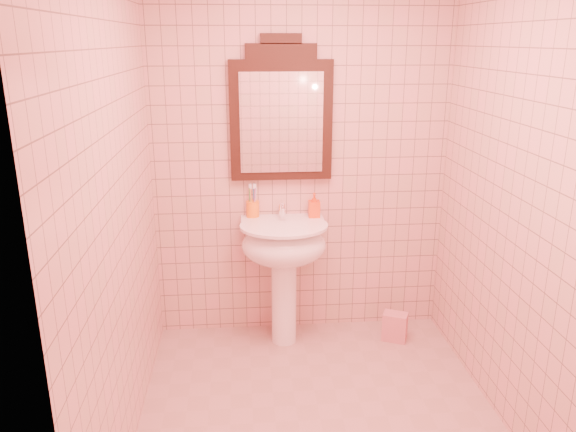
{
  "coord_description": "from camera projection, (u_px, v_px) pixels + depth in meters",
  "views": [
    {
      "loc": [
        -0.4,
        -2.61,
        2.02
      ],
      "look_at": [
        -0.13,
        0.55,
        1.02
      ],
      "focal_mm": 35.0,
      "sensor_mm": 36.0,
      "label": 1
    }
  ],
  "objects": [
    {
      "name": "floor",
      "position": [
        320.0,
        420.0,
        3.12
      ],
      "size": [
        2.2,
        2.2,
        0.0
      ],
      "primitive_type": "plane",
      "color": "tan",
      "rests_on": "ground"
    },
    {
      "name": "soap_dispenser",
      "position": [
        314.0,
        205.0,
        3.81
      ],
      "size": [
        0.08,
        0.08,
        0.17
      ],
      "primitive_type": "imported",
      "rotation": [
        0.0,
        0.0,
        -0.02
      ],
      "color": "#E94713",
      "rests_on": "pedestal_sink"
    },
    {
      "name": "towel",
      "position": [
        395.0,
        327.0,
        3.93
      ],
      "size": [
        0.19,
        0.17,
        0.2
      ],
      "primitive_type": "cube",
      "rotation": [
        0.0,
        0.0,
        -0.42
      ],
      "color": "tan",
      "rests_on": "floor"
    },
    {
      "name": "toothbrush_cup",
      "position": [
        253.0,
        209.0,
        3.82
      ],
      "size": [
        0.09,
        0.09,
        0.2
      ],
      "rotation": [
        0.0,
        0.0,
        0.4
      ],
      "color": "orange",
      "rests_on": "pedestal_sink"
    },
    {
      "name": "back_wall",
      "position": [
        301.0,
        159.0,
        3.79
      ],
      "size": [
        2.0,
        0.02,
        2.5
      ],
      "primitive_type": "cube",
      "color": "#CEA490",
      "rests_on": "floor"
    },
    {
      "name": "faucet",
      "position": [
        282.0,
        210.0,
        3.79
      ],
      "size": [
        0.04,
        0.16,
        0.11
      ],
      "color": "white",
      "rests_on": "pedestal_sink"
    },
    {
      "name": "mirror",
      "position": [
        281.0,
        114.0,
        3.66
      ],
      "size": [
        0.67,
        0.06,
        0.94
      ],
      "color": "black",
      "rests_on": "back_wall"
    },
    {
      "name": "pedestal_sink",
      "position": [
        284.0,
        253.0,
        3.74
      ],
      "size": [
        0.58,
        0.58,
        0.86
      ],
      "color": "white",
      "rests_on": "floor"
    }
  ]
}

